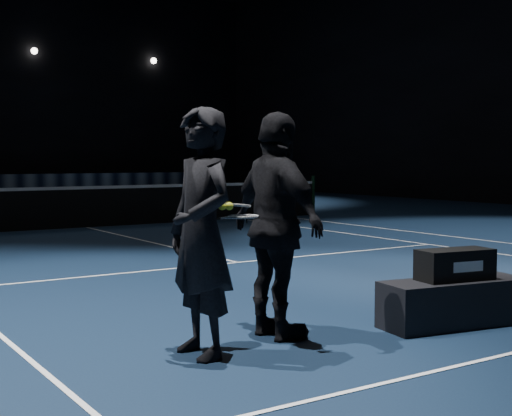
{
  "coord_description": "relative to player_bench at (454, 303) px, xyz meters",
  "views": [
    {
      "loc": [
        -5.62,
        -15.48,
        1.58
      ],
      "look_at": [
        -2.36,
        -10.5,
        1.16
      ],
      "focal_mm": 50.0,
      "sensor_mm": 36.0,
      "label": 1
    }
  ],
  "objects": [
    {
      "name": "player_bench",
      "position": [
        0.0,
        0.0,
        0.0
      ],
      "size": [
        1.51,
        0.72,
        0.44
      ],
      "primitive_type": "cube",
      "rotation": [
        0.0,
        0.0,
        -0.17
      ],
      "color": "black",
      "rests_on": "floor"
    },
    {
      "name": "racket_bag",
      "position": [
        0.0,
        0.0,
        0.36
      ],
      "size": [
        0.77,
        0.43,
        0.29
      ],
      "primitive_type": "cube",
      "rotation": [
        0.0,
        0.0,
        -0.17
      ],
      "color": "black",
      "rests_on": "player_bench"
    },
    {
      "name": "net_tape",
      "position": [
        0.43,
        10.97,
        0.7
      ],
      "size": [
        12.8,
        0.03,
        0.07
      ],
      "primitive_type": "cube",
      "color": "white",
      "rests_on": "net_mesh"
    },
    {
      "name": "tennis_balls",
      "position": [
        -2.24,
        0.45,
        0.99
      ],
      "size": [
        0.12,
        0.1,
        0.12
      ],
      "primitive_type": null,
      "color": "yellow",
      "rests_on": "racket_upper"
    },
    {
      "name": "floor",
      "position": [
        0.43,
        10.97,
        -0.22
      ],
      "size": [
        36.0,
        36.0,
        0.0
      ],
      "primitive_type": "plane",
      "color": "black",
      "rests_on": "ground"
    },
    {
      "name": "net_mesh",
      "position": [
        0.43,
        10.97,
        0.23
      ],
      "size": [
        12.8,
        0.02,
        0.86
      ],
      "primitive_type": "cube",
      "color": "black",
      "rests_on": "floor"
    },
    {
      "name": "court_lines",
      "position": [
        0.43,
        10.97,
        -0.21
      ],
      "size": [
        10.98,
        23.78,
        0.01
      ],
      "primitive_type": null,
      "color": "white",
      "rests_on": "floor"
    },
    {
      "name": "net_post_right",
      "position": [
        6.83,
        10.97,
        0.33
      ],
      "size": [
        0.1,
        0.1,
        1.1
      ],
      "primitive_type": "cylinder",
      "color": "black",
      "rests_on": "floor"
    },
    {
      "name": "bag_signature",
      "position": [
        0.0,
        -0.16,
        0.36
      ],
      "size": [
        0.33,
        0.06,
        0.1
      ],
      "primitive_type": "cube",
      "rotation": [
        0.0,
        0.0,
        -0.17
      ],
      "color": "white",
      "rests_on": "racket_bag"
    },
    {
      "name": "racket_lower",
      "position": [
        -2.05,
        0.48,
        0.87
      ],
      "size": [
        0.71,
        0.33,
        0.03
      ],
      "primitive_type": null,
      "rotation": [
        0.0,
        0.0,
        0.17
      ],
      "color": "black",
      "rests_on": "player_a"
    },
    {
      "name": "player_a",
      "position": [
        -2.49,
        0.4,
        0.77
      ],
      "size": [
        0.51,
        0.74,
        1.98
      ],
      "primitive_type": "imported",
      "rotation": [
        0.0,
        0.0,
        -1.52
      ],
      "color": "black",
      "rests_on": "floor"
    },
    {
      "name": "player_b",
      "position": [
        -1.65,
        0.55,
        0.77
      ],
      "size": [
        0.52,
        1.18,
        1.98
      ],
      "primitive_type": "imported",
      "rotation": [
        0.0,
        0.0,
        1.6
      ],
      "color": "black",
      "rests_on": "floor"
    },
    {
      "name": "racket_upper",
      "position": [
        -2.1,
        0.51,
        0.97
      ],
      "size": [
        0.71,
        0.38,
        0.1
      ],
      "primitive_type": null,
      "rotation": [
        0.0,
        0.1,
        0.24
      ],
      "color": "black",
      "rests_on": "player_b"
    }
  ]
}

